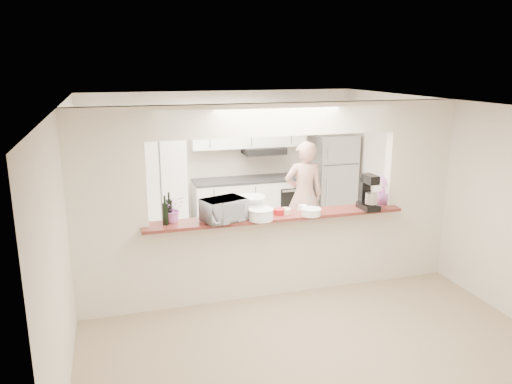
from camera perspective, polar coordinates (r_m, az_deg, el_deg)
name	(u,v)px	position (r m, az deg, el deg)	size (l,w,h in m)	color
floor	(274,292)	(6.81, 2.11, -11.32)	(6.00, 6.00, 0.00)	tan
tile_overlay	(244,251)	(8.17, -1.39, -6.77)	(5.00, 2.90, 0.01)	silver
partition	(275,184)	(6.31, 2.23, 0.89)	(5.00, 0.15, 2.50)	silver
bar_counter	(275,252)	(6.58, 2.17, -6.82)	(3.40, 0.38, 1.09)	silver
kitchen_cabinets	(216,179)	(8.94, -4.56, 1.55)	(3.15, 0.62, 2.25)	silver
refrigerator	(332,178)	(9.60, 8.71, 1.56)	(0.75, 0.70, 1.70)	#AFAFB4
flower_left	(173,209)	(6.14, -9.52, -1.89)	(0.30, 0.26, 0.33)	#D571C7
wine_bottle_a	(169,210)	(6.16, -9.88, -2.05)	(0.07, 0.07, 0.37)	black
wine_bottle_b	(165,213)	(6.04, -10.33, -2.42)	(0.07, 0.07, 0.36)	black
toaster_oven	(224,210)	(6.10, -3.73, -2.05)	(0.51, 0.35, 0.28)	#BABABF
serving_bowls	(252,206)	(6.34, -0.51, -1.57)	(0.33, 0.33, 0.24)	white
plate_stack_a	(261,214)	(6.15, 0.56, -2.57)	(0.31, 0.31, 0.14)	white
plate_stack_b	(311,212)	(6.38, 6.33, -2.28)	(0.25, 0.25, 0.09)	white
red_bowl	(279,212)	(6.39, 2.68, -2.25)	(0.15, 0.15, 0.07)	maroon
tan_bowl	(285,211)	(6.42, 3.37, -2.20)	(0.15, 0.15, 0.07)	beige
utensil_caddy	(306,204)	(6.59, 5.78, -1.33)	(0.23, 0.13, 0.21)	silver
stand_mixer	(368,194)	(6.74, 12.71, -0.18)	(0.21, 0.33, 0.47)	black
flower_right	(384,189)	(7.07, 14.46, 0.29)	(0.22, 0.22, 0.40)	#C168C2
person	(304,196)	(8.13, 5.50, -0.42)	(0.65, 0.42, 1.77)	tan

